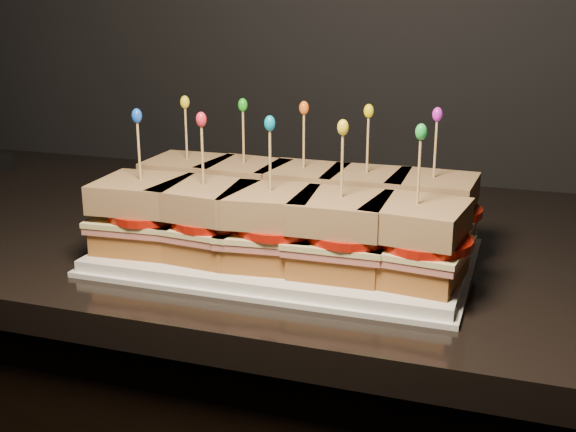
% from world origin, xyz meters
% --- Properties ---
extents(granite_slab, '(2.65, 0.67, 0.04)m').
position_xyz_m(granite_slab, '(-0.65, 1.68, 0.87)').
color(granite_slab, black).
rests_on(granite_slab, cabinet).
extents(platter, '(0.42, 0.26, 0.02)m').
position_xyz_m(platter, '(-0.46, 1.56, 0.90)').
color(platter, white).
rests_on(platter, granite_slab).
extents(platter_rim, '(0.44, 0.27, 0.01)m').
position_xyz_m(platter_rim, '(-0.46, 1.56, 0.90)').
color(platter_rim, white).
rests_on(platter_rim, granite_slab).
extents(sandwich_0_bread_bot, '(0.10, 0.10, 0.03)m').
position_xyz_m(sandwich_0_bread_bot, '(-0.62, 1.62, 0.92)').
color(sandwich_0_bread_bot, brown).
rests_on(sandwich_0_bread_bot, platter).
extents(sandwich_0_ham, '(0.11, 0.10, 0.01)m').
position_xyz_m(sandwich_0_ham, '(-0.62, 1.62, 0.94)').
color(sandwich_0_ham, '#BE5850').
rests_on(sandwich_0_ham, sandwich_0_bread_bot).
extents(sandwich_0_cheese, '(0.11, 0.11, 0.01)m').
position_xyz_m(sandwich_0_cheese, '(-0.62, 1.62, 0.95)').
color(sandwich_0_cheese, '#E5D58A').
rests_on(sandwich_0_cheese, sandwich_0_ham).
extents(sandwich_0_tomato, '(0.10, 0.10, 0.01)m').
position_xyz_m(sandwich_0_tomato, '(-0.61, 1.61, 0.96)').
color(sandwich_0_tomato, '#AC1409').
rests_on(sandwich_0_tomato, sandwich_0_cheese).
extents(sandwich_0_bread_top, '(0.10, 0.10, 0.03)m').
position_xyz_m(sandwich_0_bread_top, '(-0.62, 1.62, 0.98)').
color(sandwich_0_bread_top, '#59280C').
rests_on(sandwich_0_bread_top, sandwich_0_tomato).
extents(sandwich_0_pick, '(0.00, 0.00, 0.09)m').
position_xyz_m(sandwich_0_pick, '(-0.62, 1.62, 1.02)').
color(sandwich_0_pick, tan).
rests_on(sandwich_0_pick, sandwich_0_bread_top).
extents(sandwich_0_frill, '(0.01, 0.01, 0.02)m').
position_xyz_m(sandwich_0_frill, '(-0.62, 1.62, 1.07)').
color(sandwich_0_frill, yellow).
rests_on(sandwich_0_frill, sandwich_0_pick).
extents(sandwich_1_bread_bot, '(0.10, 0.10, 0.03)m').
position_xyz_m(sandwich_1_bread_bot, '(-0.54, 1.62, 0.92)').
color(sandwich_1_bread_bot, brown).
rests_on(sandwich_1_bread_bot, platter).
extents(sandwich_1_ham, '(0.12, 0.11, 0.01)m').
position_xyz_m(sandwich_1_ham, '(-0.54, 1.62, 0.94)').
color(sandwich_1_ham, '#BE5850').
rests_on(sandwich_1_ham, sandwich_1_bread_bot).
extents(sandwich_1_cheese, '(0.12, 0.11, 0.01)m').
position_xyz_m(sandwich_1_cheese, '(-0.54, 1.62, 0.95)').
color(sandwich_1_cheese, '#E5D58A').
rests_on(sandwich_1_cheese, sandwich_1_ham).
extents(sandwich_1_tomato, '(0.10, 0.10, 0.01)m').
position_xyz_m(sandwich_1_tomato, '(-0.53, 1.61, 0.96)').
color(sandwich_1_tomato, '#AC1409').
rests_on(sandwich_1_tomato, sandwich_1_cheese).
extents(sandwich_1_bread_top, '(0.11, 0.11, 0.03)m').
position_xyz_m(sandwich_1_bread_top, '(-0.54, 1.62, 0.98)').
color(sandwich_1_bread_top, '#59280C').
rests_on(sandwich_1_bread_top, sandwich_1_tomato).
extents(sandwich_1_pick, '(0.00, 0.00, 0.09)m').
position_xyz_m(sandwich_1_pick, '(-0.54, 1.62, 1.02)').
color(sandwich_1_pick, tan).
rests_on(sandwich_1_pick, sandwich_1_bread_top).
extents(sandwich_1_frill, '(0.01, 0.01, 0.02)m').
position_xyz_m(sandwich_1_frill, '(-0.54, 1.62, 1.07)').
color(sandwich_1_frill, green).
rests_on(sandwich_1_frill, sandwich_1_pick).
extents(sandwich_2_bread_bot, '(0.10, 0.10, 0.03)m').
position_xyz_m(sandwich_2_bread_bot, '(-0.46, 1.62, 0.92)').
color(sandwich_2_bread_bot, brown).
rests_on(sandwich_2_bread_bot, platter).
extents(sandwich_2_ham, '(0.11, 0.10, 0.01)m').
position_xyz_m(sandwich_2_ham, '(-0.46, 1.62, 0.94)').
color(sandwich_2_ham, '#BE5850').
rests_on(sandwich_2_ham, sandwich_2_bread_bot).
extents(sandwich_2_cheese, '(0.11, 0.11, 0.01)m').
position_xyz_m(sandwich_2_cheese, '(-0.46, 1.62, 0.95)').
color(sandwich_2_cheese, '#E5D58A').
rests_on(sandwich_2_cheese, sandwich_2_ham).
extents(sandwich_2_tomato, '(0.10, 0.10, 0.01)m').
position_xyz_m(sandwich_2_tomato, '(-0.45, 1.61, 0.96)').
color(sandwich_2_tomato, '#AC1409').
rests_on(sandwich_2_tomato, sandwich_2_cheese).
extents(sandwich_2_bread_top, '(0.10, 0.10, 0.03)m').
position_xyz_m(sandwich_2_bread_top, '(-0.46, 1.62, 0.98)').
color(sandwich_2_bread_top, '#59280C').
rests_on(sandwich_2_bread_top, sandwich_2_tomato).
extents(sandwich_2_pick, '(0.00, 0.00, 0.09)m').
position_xyz_m(sandwich_2_pick, '(-0.46, 1.62, 1.02)').
color(sandwich_2_pick, tan).
rests_on(sandwich_2_pick, sandwich_2_bread_top).
extents(sandwich_2_frill, '(0.01, 0.01, 0.02)m').
position_xyz_m(sandwich_2_frill, '(-0.46, 1.62, 1.07)').
color(sandwich_2_frill, orange).
rests_on(sandwich_2_frill, sandwich_2_pick).
extents(sandwich_3_bread_bot, '(0.10, 0.10, 0.03)m').
position_xyz_m(sandwich_3_bread_bot, '(-0.38, 1.62, 0.92)').
color(sandwich_3_bread_bot, brown).
rests_on(sandwich_3_bread_bot, platter).
extents(sandwich_3_ham, '(0.11, 0.10, 0.01)m').
position_xyz_m(sandwich_3_ham, '(-0.38, 1.62, 0.94)').
color(sandwich_3_ham, '#BE5850').
rests_on(sandwich_3_ham, sandwich_3_bread_bot).
extents(sandwich_3_cheese, '(0.11, 0.11, 0.01)m').
position_xyz_m(sandwich_3_cheese, '(-0.38, 1.62, 0.95)').
color(sandwich_3_cheese, '#E5D58A').
rests_on(sandwich_3_cheese, sandwich_3_ham).
extents(sandwich_3_tomato, '(0.10, 0.10, 0.01)m').
position_xyz_m(sandwich_3_tomato, '(-0.37, 1.61, 0.96)').
color(sandwich_3_tomato, '#AC1409').
rests_on(sandwich_3_tomato, sandwich_3_cheese).
extents(sandwich_3_bread_top, '(0.10, 0.10, 0.03)m').
position_xyz_m(sandwich_3_bread_top, '(-0.38, 1.62, 0.98)').
color(sandwich_3_bread_top, '#59280C').
rests_on(sandwich_3_bread_top, sandwich_3_tomato).
extents(sandwich_3_pick, '(0.00, 0.00, 0.09)m').
position_xyz_m(sandwich_3_pick, '(-0.38, 1.62, 1.02)').
color(sandwich_3_pick, tan).
rests_on(sandwich_3_pick, sandwich_3_bread_top).
extents(sandwich_3_frill, '(0.01, 0.01, 0.02)m').
position_xyz_m(sandwich_3_frill, '(-0.38, 1.62, 1.07)').
color(sandwich_3_frill, yellow).
rests_on(sandwich_3_frill, sandwich_3_pick).
extents(sandwich_4_bread_bot, '(0.10, 0.10, 0.03)m').
position_xyz_m(sandwich_4_bread_bot, '(-0.30, 1.62, 0.92)').
color(sandwich_4_bread_bot, brown).
rests_on(sandwich_4_bread_bot, platter).
extents(sandwich_4_ham, '(0.11, 0.11, 0.01)m').
position_xyz_m(sandwich_4_ham, '(-0.30, 1.62, 0.94)').
color(sandwich_4_ham, '#BE5850').
rests_on(sandwich_4_ham, sandwich_4_bread_bot).
extents(sandwich_4_cheese, '(0.11, 0.11, 0.01)m').
position_xyz_m(sandwich_4_cheese, '(-0.30, 1.62, 0.95)').
color(sandwich_4_cheese, '#E5D58A').
rests_on(sandwich_4_cheese, sandwich_4_ham).
extents(sandwich_4_tomato, '(0.10, 0.10, 0.01)m').
position_xyz_m(sandwich_4_tomato, '(-0.28, 1.61, 0.96)').
color(sandwich_4_tomato, '#AC1409').
rests_on(sandwich_4_tomato, sandwich_4_cheese).
extents(sandwich_4_bread_top, '(0.10, 0.10, 0.03)m').
position_xyz_m(sandwich_4_bread_top, '(-0.30, 1.62, 0.98)').
color(sandwich_4_bread_top, '#59280C').
rests_on(sandwich_4_bread_top, sandwich_4_tomato).
extents(sandwich_4_pick, '(0.00, 0.00, 0.09)m').
position_xyz_m(sandwich_4_pick, '(-0.30, 1.62, 1.02)').
color(sandwich_4_pick, tan).
rests_on(sandwich_4_pick, sandwich_4_bread_top).
extents(sandwich_4_frill, '(0.01, 0.01, 0.02)m').
position_xyz_m(sandwich_4_frill, '(-0.30, 1.62, 1.07)').
color(sandwich_4_frill, '#BB20C0').
rests_on(sandwich_4_frill, sandwich_4_pick).
extents(sandwich_5_bread_bot, '(0.10, 0.10, 0.03)m').
position_xyz_m(sandwich_5_bread_bot, '(-0.62, 1.49, 0.92)').
color(sandwich_5_bread_bot, brown).
rests_on(sandwich_5_bread_bot, platter).
extents(sandwich_5_ham, '(0.11, 0.11, 0.01)m').
position_xyz_m(sandwich_5_ham, '(-0.62, 1.49, 0.94)').
color(sandwich_5_ham, '#BE5850').
rests_on(sandwich_5_ham, sandwich_5_bread_bot).
extents(sandwich_5_cheese, '(0.11, 0.11, 0.01)m').
position_xyz_m(sandwich_5_cheese, '(-0.62, 1.49, 0.95)').
color(sandwich_5_cheese, '#E5D58A').
rests_on(sandwich_5_cheese, sandwich_5_ham).
extents(sandwich_5_tomato, '(0.10, 0.10, 0.01)m').
position_xyz_m(sandwich_5_tomato, '(-0.61, 1.49, 0.96)').
color(sandwich_5_tomato, '#AC1409').
rests_on(sandwich_5_tomato, sandwich_5_cheese).
extents(sandwich_5_bread_top, '(0.10, 0.10, 0.03)m').
position_xyz_m(sandwich_5_bread_top, '(-0.62, 1.49, 0.98)').
color(sandwich_5_bread_top, '#59280C').
rests_on(sandwich_5_bread_top, sandwich_5_tomato).
extents(sandwich_5_pick, '(0.00, 0.00, 0.09)m').
position_xyz_m(sandwich_5_pick, '(-0.62, 1.49, 1.02)').
color(sandwich_5_pick, tan).
rests_on(sandwich_5_pick, sandwich_5_bread_top).
extents(sandwich_5_frill, '(0.01, 0.01, 0.02)m').
position_xyz_m(sandwich_5_frill, '(-0.62, 1.49, 1.07)').
color(sandwich_5_frill, blue).
rests_on(sandwich_5_frill, sandwich_5_pick).
extents(sandwich_6_bread_bot, '(0.11, 0.11, 0.03)m').
position_xyz_m(sandwich_6_bread_bot, '(-0.54, 1.49, 0.92)').
color(sandwich_6_bread_bot, brown).
rests_on(sandwich_6_bread_bot, platter).
extents(sandwich_6_ham, '(0.12, 0.11, 0.01)m').
position_xyz_m(sandwich_6_ham, '(-0.54, 1.49, 0.94)').
color(sandwich_6_ham, '#BE5850').
rests_on(sandwich_6_ham, sandwich_6_bread_bot).
extents(sandwich_6_cheese, '(0.12, 0.11, 0.01)m').
position_xyz_m(sandwich_6_cheese, '(-0.54, 1.49, 0.95)').
color(sandwich_6_cheese, '#E5D58A').
rests_on(sandwich_6_cheese, sandwich_6_ham).
extents(sandwich_6_tomato, '(0.10, 0.10, 0.01)m').
position_xyz_m(sandwich_6_tomato, '(-0.53, 1.49, 0.96)').
color(sandwich_6_tomato, '#AC1409').
rests_on(sandwich_6_tomato, sandwich_6_cheese).
extents(sandwich_6_bread_top, '(0.11, 0.11, 0.03)m').
position_xyz_m(sandwich_6_bread_top, '(-0.54, 1.49, 0.98)').
color(sandwich_6_bread_top, '#59280C').
rests_on(sandwich_6_bread_top, sandwich_6_tomato).
extents(sandwich_6_pick, '(0.00, 0.00, 0.09)m').
position_xyz_m(sandwich_6_pick, '(-0.54, 1.49, 1.02)').
color(sandwich_6_pick, tan).
rests_on(sandwich_6_pick, sandwich_6_bread_top).
extents(sandwich_6_frill, '(0.01, 0.01, 0.02)m').
position_xyz_m(sandwich_6_frill, '(-0.54, 1.49, 1.07)').
color(sandwich_6_frill, red).
rests_on(sandwich_6_frill, sandwich_6_pick).
extents(sandwich_7_bread_bot, '(0.11, 0.11, 0.03)m').
position_xyz_m(sandwich_7_bread_bot, '(-0.46, 1.49, 0.92)').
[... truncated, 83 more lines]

